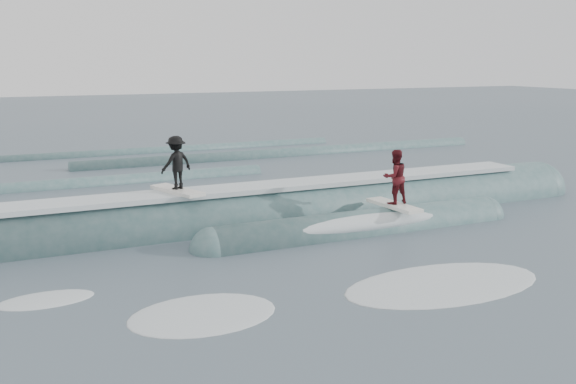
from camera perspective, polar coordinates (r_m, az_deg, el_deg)
name	(u,v)px	position (r m, az deg, el deg)	size (l,w,h in m)	color
ground	(376,278)	(14.89, 7.80, -7.59)	(160.00, 160.00, 0.00)	#40505D
breaking_wave	(289,221)	(19.59, 0.11, -2.63)	(23.57, 3.88, 2.20)	#395E60
surfer_black	(176,166)	(18.45, -9.89, 2.31)	(1.17, 2.07, 1.62)	silver
surfer_red	(395,180)	(18.99, 9.47, 1.02)	(0.79, 2.04, 1.70)	white
whitewater	(328,305)	(13.24, 3.56, -10.02)	(11.13, 8.29, 0.10)	silver
far_swells	(171,165)	(30.78, -10.38, 2.40)	(36.47, 8.65, 0.80)	#395E60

